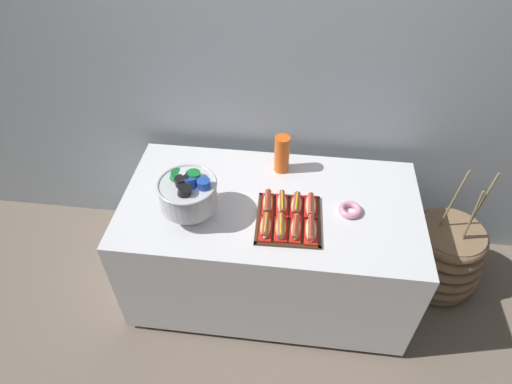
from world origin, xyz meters
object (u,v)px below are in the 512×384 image
floor_vase (442,256)px  hot_dog_7 (311,206)px  hot_dog_6 (296,205)px  cup_stack (282,154)px  hot_dog_3 (311,230)px  punch_bowl (188,192)px  buffet_table (269,244)px  hot_dog_4 (268,203)px  hot_dog_1 (281,227)px  hot_dog_5 (282,204)px  hot_dog_0 (266,226)px  hot_dog_2 (296,228)px  serving_tray (288,220)px  donut (350,210)px

floor_vase → hot_dog_7: bearing=-165.9°
hot_dog_6 → cup_stack: bearing=108.0°
hot_dog_3 → punch_bowl: (-0.62, 0.06, 0.12)m
punch_bowl → hot_dog_6: bearing=10.3°
buffet_table → hot_dog_4: 0.40m
floor_vase → hot_dog_6: floor_vase is taller
hot_dog_1 → hot_dog_5: same height
hot_dog_7 → hot_dog_0: bearing=-141.8°
floor_vase → hot_dog_3: floor_vase is taller
hot_dog_3 → cup_stack: (-0.18, 0.48, 0.08)m
hot_dog_2 → hot_dog_6: size_ratio=0.98×
hot_dog_5 → hot_dog_7: size_ratio=0.97×
hot_dog_2 → hot_dog_3: (0.07, 0.00, -0.00)m
serving_tray → donut: size_ratio=3.02×
buffet_table → hot_dog_2: bearing=-55.2°
floor_vase → hot_dog_1: size_ratio=5.81×
floor_vase → hot_dog_2: 1.16m
floor_vase → hot_dog_1: (-1.01, -0.39, 0.57)m
hot_dog_2 → hot_dog_4: (-0.16, 0.16, -0.00)m
hot_dog_6 → hot_dog_7: 0.08m
serving_tray → cup_stack: 0.42m
hot_dog_7 → punch_bowl: bearing=-170.7°
hot_dog_5 → hot_dog_3: bearing=-45.7°
buffet_table → hot_dog_4: (-0.01, -0.05, 0.39)m
hot_dog_1 → donut: size_ratio=1.37×
serving_tray → hot_dog_4: bearing=145.7°
hot_dog_1 → serving_tray: bearing=67.5°
hot_dog_2 → hot_dog_1: bearing=-178.0°
hot_dog_2 → hot_dog_6: bearing=92.0°
hot_dog_6 → hot_dog_7: size_ratio=0.95×
hot_dog_1 → hot_dog_5: size_ratio=0.98×
punch_bowl → donut: 0.84m
buffet_table → hot_dog_3: bearing=-43.0°
hot_dog_0 → cup_stack: (0.04, 0.49, 0.08)m
hot_dog_3 → punch_bowl: punch_bowl is taller
hot_dog_6 → hot_dog_5: bearing=-178.0°
serving_tray → hot_dog_3: 0.14m
hot_dog_3 → hot_dog_4: bearing=145.7°
hot_dog_0 → punch_bowl: size_ratio=0.57×
serving_tray → floor_vase: bearing=17.3°
hot_dog_1 → hot_dog_0: bearing=-178.0°
hot_dog_2 → hot_dog_5: 0.18m
hot_dog_1 → hot_dog_5: bearing=92.0°
buffet_table → floor_vase: floor_vase is taller
punch_bowl → hot_dog_3: bearing=-5.9°
punch_bowl → donut: (0.82, 0.11, -0.14)m
serving_tray → cup_stack: size_ratio=1.62×
hot_dog_3 → hot_dog_5: (-0.16, 0.16, 0.00)m
hot_dog_2 → hot_dog_3: 0.08m
hot_dog_3 → hot_dog_4: (-0.23, 0.16, 0.00)m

